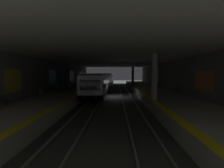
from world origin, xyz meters
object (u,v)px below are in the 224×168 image
object	(u,v)px
metro_train	(106,79)
trash_bin	(40,93)
pillar_near	(154,77)
person_standing_far	(58,86)
person_walking_mid	(78,82)
person_waiting_near	(87,82)
bench_left_near	(177,89)
bench_right_mid	(57,87)
pillar_far	(133,75)
suitcase_rolling	(69,87)
bench_left_mid	(159,84)
bench_right_far	(72,83)

from	to	relation	value
metro_train	trash_bin	bearing A→B (deg)	169.15
pillar_near	person_standing_far	size ratio (longest dim) A/B	2.99
pillar_near	metro_train	bearing A→B (deg)	11.88
person_walking_mid	person_waiting_near	bearing A→B (deg)	-43.11
trash_bin	bench_left_near	bearing A→B (deg)	-77.15
trash_bin	pillar_near	bearing A→B (deg)	-98.97
bench_right_mid	person_walking_mid	xyz separation A→B (m)	(6.00, -1.84, 0.40)
pillar_far	person_waiting_near	size ratio (longest dim) A/B	2.68
person_waiting_near	suitcase_rolling	bearing A→B (deg)	151.48
pillar_near	bench_left_mid	world-z (taller)	pillar_near
person_walking_mid	trash_bin	distance (m)	13.60
bench_left_mid	metro_train	bearing A→B (deg)	33.89
suitcase_rolling	trash_bin	bearing A→B (deg)	178.59
bench_left_near	person_standing_far	bearing A→B (deg)	82.48
pillar_near	bench_left_near	world-z (taller)	pillar_near
pillar_far	suitcase_rolling	distance (m)	15.03
pillar_near	bench_left_mid	xyz separation A→B (m)	(15.15, -4.18, -1.75)
pillar_near	person_waiting_near	xyz separation A→B (m)	(17.06, 9.55, -1.35)
metro_train	person_standing_far	world-z (taller)	metro_train
bench_right_far	person_standing_far	world-z (taller)	person_standing_far
person_standing_far	suitcase_rolling	bearing A→B (deg)	-4.16
metro_train	bench_left_mid	distance (m)	19.26
bench_right_far	person_waiting_near	size ratio (longest dim) A/B	1.00
suitcase_rolling	trash_bin	xyz separation A→B (m)	(-10.85, 0.27, 0.13)
bench_right_far	person_walking_mid	xyz separation A→B (m)	(-2.62, -1.84, 0.40)
bench_right_mid	bench_right_far	bearing A→B (deg)	0.00
bench_left_near	bench_left_mid	bearing A→B (deg)	0.00
person_waiting_near	bench_right_far	bearing A→B (deg)	72.89
bench_left_mid	trash_bin	bearing A→B (deg)	129.02
bench_right_mid	suitcase_rolling	bearing A→B (deg)	-16.84
bench_left_near	trash_bin	world-z (taller)	bench_left_near
person_walking_mid	metro_train	bearing A→B (deg)	-16.01
bench_left_mid	person_waiting_near	bearing A→B (deg)	82.11
bench_right_mid	trash_bin	xyz separation A→B (m)	(-7.54, -0.73, -0.10)
pillar_near	suitcase_rolling	bearing A→B (deg)	42.95
pillar_far	bench_left_mid	xyz separation A→B (m)	(-6.60, -4.18, -1.75)
metro_train	bench_right_far	bearing A→B (deg)	154.11
pillar_near	person_waiting_near	bearing A→B (deg)	29.25
person_standing_far	bench_left_near	bearing A→B (deg)	-97.52
pillar_far	person_walking_mid	world-z (taller)	pillar_far
bench_left_mid	bench_right_far	world-z (taller)	same
trash_bin	bench_right_far	bearing A→B (deg)	2.60
person_standing_far	bench_right_far	bearing A→B (deg)	3.57
suitcase_rolling	pillar_far	bearing A→B (deg)	-52.90
pillar_far	bench_right_mid	world-z (taller)	pillar_far
pillar_far	trash_bin	world-z (taller)	pillar_far
bench_right_far	metro_train	bearing A→B (deg)	-25.89
bench_left_near	trash_bin	size ratio (longest dim) A/B	2.00
person_waiting_near	trash_bin	world-z (taller)	person_waiting_near
bench_right_far	bench_left_near	bearing A→B (deg)	-126.08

